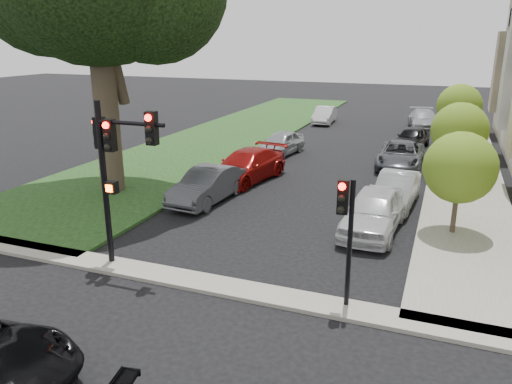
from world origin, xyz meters
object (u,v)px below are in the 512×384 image
(car_parked_2, at_px, (401,155))
(car_parked_9, at_px, (325,115))
(car_parked_0, at_px, (374,211))
(small_tree_c, at_px, (459,106))
(car_parked_3, at_px, (412,138))
(car_parked_4, at_px, (424,120))
(car_parked_5, at_px, (207,185))
(car_parked_7, at_px, (281,143))
(car_parked_1, at_px, (396,190))
(traffic_signal_secondary, at_px, (346,220))
(car_parked_6, at_px, (246,166))
(traffic_signal_main, at_px, (114,156))
(small_tree_b, at_px, (460,130))
(small_tree_a, at_px, (460,168))

(car_parked_2, distance_m, car_parked_9, 14.93)
(car_parked_0, height_order, car_parked_2, car_parked_0)
(small_tree_c, height_order, car_parked_3, small_tree_c)
(car_parked_4, xyz_separation_m, car_parked_5, (-7.66, -22.13, 0.00))
(car_parked_7, bearing_deg, small_tree_c, 38.07)
(car_parked_0, relative_size, car_parked_2, 0.93)
(car_parked_1, relative_size, car_parked_2, 0.84)
(car_parked_1, relative_size, car_parked_5, 0.95)
(traffic_signal_secondary, bearing_deg, car_parked_1, 87.55)
(car_parked_1, height_order, car_parked_5, car_parked_5)
(car_parked_2, relative_size, car_parked_6, 0.95)
(traffic_signal_main, distance_m, traffic_signal_secondary, 6.99)
(small_tree_c, distance_m, traffic_signal_main, 24.23)
(car_parked_1, bearing_deg, car_parked_7, 139.07)
(small_tree_c, xyz_separation_m, car_parked_7, (-9.89, -5.75, -2.02))
(traffic_signal_main, relative_size, car_parked_6, 0.97)
(small_tree_b, height_order, traffic_signal_main, traffic_signal_main)
(small_tree_a, height_order, car_parked_9, small_tree_a)
(car_parked_0, relative_size, car_parked_4, 0.92)
(car_parked_1, xyz_separation_m, car_parked_7, (-7.59, 7.40, 0.01))
(traffic_signal_secondary, xyz_separation_m, car_parked_3, (0.06, 21.32, -1.79))
(small_tree_b, xyz_separation_m, traffic_signal_secondary, (-2.69, -13.55, -0.17))
(small_tree_a, height_order, car_parked_2, small_tree_a)
(small_tree_b, relative_size, car_parked_3, 1.00)
(car_parked_5, height_order, car_parked_9, car_parked_5)
(traffic_signal_secondary, relative_size, car_parked_1, 0.83)
(small_tree_b, bearing_deg, car_parked_4, 98.63)
(car_parked_2, distance_m, car_parked_5, 11.64)
(small_tree_c, relative_size, car_parked_1, 0.96)
(car_parked_3, bearing_deg, car_parked_2, -79.83)
(car_parked_3, bearing_deg, car_parked_7, -134.66)
(traffic_signal_main, relative_size, traffic_signal_secondary, 1.45)
(car_parked_9, bearing_deg, car_parked_5, -93.03)
(small_tree_a, relative_size, car_parked_5, 0.84)
(traffic_signal_main, bearing_deg, car_parked_7, 91.02)
(small_tree_b, xyz_separation_m, traffic_signal_main, (-9.60, -13.51, 0.90))
(car_parked_1, xyz_separation_m, car_parked_3, (-0.33, 12.21, -0.02))
(traffic_signal_secondary, relative_size, car_parked_9, 0.85)
(small_tree_c, relative_size, car_parked_3, 1.03)
(small_tree_c, distance_m, car_parked_4, 7.29)
(traffic_signal_secondary, xyz_separation_m, car_parked_2, (-0.10, 15.91, -1.77))
(small_tree_a, bearing_deg, car_parked_5, 178.41)
(small_tree_a, height_order, traffic_signal_secondary, small_tree_a)
(small_tree_a, bearing_deg, car_parked_3, 100.02)
(small_tree_a, relative_size, car_parked_9, 0.91)
(car_parked_7, bearing_deg, car_parked_5, -82.68)
(traffic_signal_main, relative_size, car_parked_7, 1.23)
(small_tree_b, relative_size, car_parked_1, 0.93)
(car_parked_5, bearing_deg, car_parked_0, -3.40)
(car_parked_1, bearing_deg, car_parked_4, 93.42)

